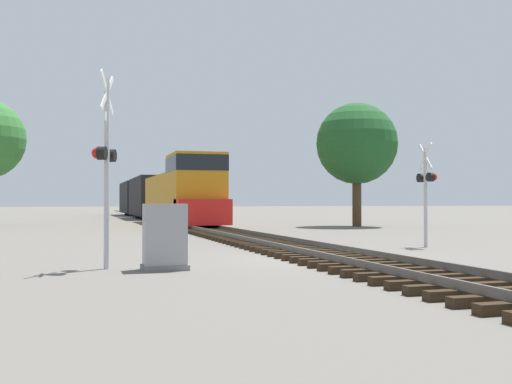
{
  "coord_description": "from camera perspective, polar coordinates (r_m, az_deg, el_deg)",
  "views": [
    {
      "loc": [
        -6.39,
        -14.88,
        1.51
      ],
      "look_at": [
        -0.25,
        5.58,
        1.88
      ],
      "focal_mm": 42.0,
      "sensor_mm": 36.0,
      "label": 1
    }
  ],
  "objects": [
    {
      "name": "ground_plane",
      "position": [
        16.26,
        6.55,
        -6.31
      ],
      "size": [
        400.0,
        400.0,
        0.0
      ],
      "primitive_type": "plane",
      "color": "#666059"
    },
    {
      "name": "crossing_signal_far",
      "position": [
        20.93,
        15.91,
        0.77
      ],
      "size": [
        0.4,
        1.01,
        3.51
      ],
      "rotation": [
        0.0,
        0.0,
        1.48
      ],
      "color": "#B7B7BC",
      "rests_on": "ground"
    },
    {
      "name": "tree_far_right",
      "position": [
        38.0,
        9.57,
        4.53
      ],
      "size": [
        5.07,
        5.07,
        7.72
      ],
      "color": "#473521",
      "rests_on": "ground"
    },
    {
      "name": "crossing_signal_near",
      "position": [
        14.04,
        -14.12,
        3.07
      ],
      "size": [
        0.6,
        1.0,
        4.47
      ],
      "rotation": [
        0.0,
        0.0,
        -1.92
      ],
      "color": "#B7B7BC",
      "rests_on": "ground"
    },
    {
      "name": "freight_train",
      "position": [
        52.84,
        -9.76,
        -0.53
      ],
      "size": [
        2.89,
        45.24,
        4.22
      ],
      "color": "#B77A14",
      "rests_on": "ground"
    },
    {
      "name": "relay_cabinet",
      "position": [
        13.58,
        -8.68,
        -4.28
      ],
      "size": [
        1.02,
        0.71,
        1.48
      ],
      "color": "slate",
      "rests_on": "ground"
    },
    {
      "name": "rail_track_bed",
      "position": [
        16.25,
        6.55,
        -5.84
      ],
      "size": [
        2.6,
        160.0,
        0.31
      ],
      "color": "black",
      "rests_on": "ground"
    }
  ]
}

